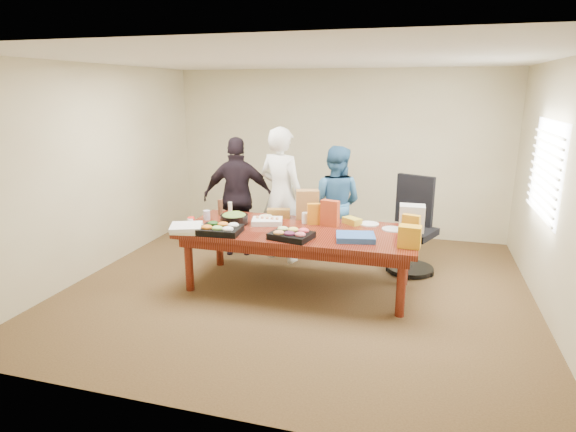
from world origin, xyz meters
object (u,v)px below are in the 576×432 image
(salad_bowl, at_px, (234,219))
(person_center, at_px, (281,195))
(office_chair, at_px, (413,228))
(conference_table, at_px, (299,258))
(sheet_cake, at_px, (267,221))
(person_right, at_px, (335,203))

(salad_bowl, bearing_deg, person_center, 69.03)
(office_chair, xyz_separation_m, salad_bowl, (-2.15, -0.89, 0.20))
(conference_table, relative_size, sheet_cake, 7.57)
(office_chair, distance_m, sheet_cake, 1.93)
(salad_bowl, bearing_deg, office_chair, 22.37)
(sheet_cake, xyz_separation_m, salad_bowl, (-0.40, -0.10, 0.02))
(person_right, bearing_deg, salad_bowl, 54.48)
(person_center, distance_m, person_right, 0.78)
(office_chair, height_order, person_right, person_right)
(sheet_cake, bearing_deg, office_chair, 9.77)
(conference_table, xyz_separation_m, person_right, (0.22, 1.19, 0.44))
(person_center, xyz_separation_m, person_right, (0.71, 0.27, -0.13))
(sheet_cake, bearing_deg, person_right, 44.17)
(conference_table, distance_m, person_right, 1.29)
(person_right, height_order, salad_bowl, person_right)
(office_chair, height_order, sheet_cake, office_chair)
(office_chair, bearing_deg, salad_bowl, -134.65)
(office_chair, height_order, salad_bowl, office_chair)
(office_chair, distance_m, person_center, 1.84)
(person_center, bearing_deg, person_right, -140.63)
(office_chair, bearing_deg, person_center, -157.52)
(salad_bowl, bearing_deg, conference_table, -0.99)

